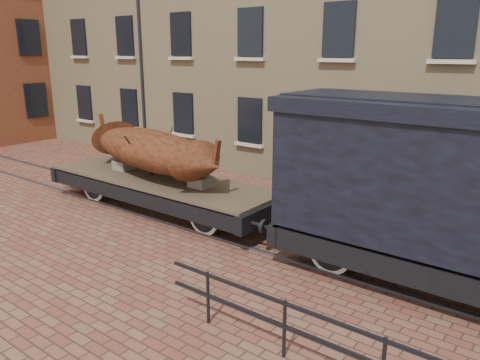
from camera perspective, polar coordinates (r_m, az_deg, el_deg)
The scene contains 5 objects.
ground at distance 13.20m, azimuth -2.82°, elevation -5.60°, with size 90.00×90.00×0.00m, color brown.
rail_track at distance 13.19m, azimuth -2.83°, elevation -5.48°, with size 30.00×1.52×0.06m.
flatcar_wagon at distance 14.42m, azimuth -9.70°, elevation -0.50°, with size 8.83×2.40×1.33m.
iron_boat at distance 14.42m, azimuth -10.83°, elevation 3.69°, with size 6.67×2.95×1.60m.
goods_van at distance 9.89m, azimuth 24.03°, elevation 0.57°, with size 7.49×2.73×3.87m.
Camera 1 is at (7.98, -9.38, 4.74)m, focal length 35.00 mm.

